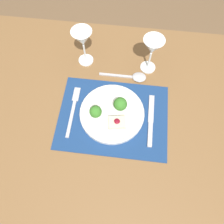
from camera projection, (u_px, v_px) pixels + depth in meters
name	position (u px, v px, depth m)	size (l,w,h in m)	color
ground_plane	(113.00, 160.00, 1.50)	(8.00, 8.00, 0.00)	brown
dining_table	(113.00, 125.00, 0.91)	(1.48, 0.94, 0.74)	brown
placemat	(113.00, 116.00, 0.83)	(0.41, 0.31, 0.00)	navy
dinner_plate	(112.00, 113.00, 0.81)	(0.24, 0.24, 0.08)	white
fork	(74.00, 108.00, 0.84)	(0.02, 0.21, 0.01)	#B2B2B7
knife	(151.00, 124.00, 0.81)	(0.02, 0.21, 0.01)	#B2B2B7
spoon	(135.00, 77.00, 0.90)	(0.19, 0.05, 0.02)	#B2B2B7
wine_glass_near	(152.00, 48.00, 0.81)	(0.08, 0.08, 0.16)	white
wine_glass_far	(83.00, 40.00, 0.83)	(0.08, 0.08, 0.17)	white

